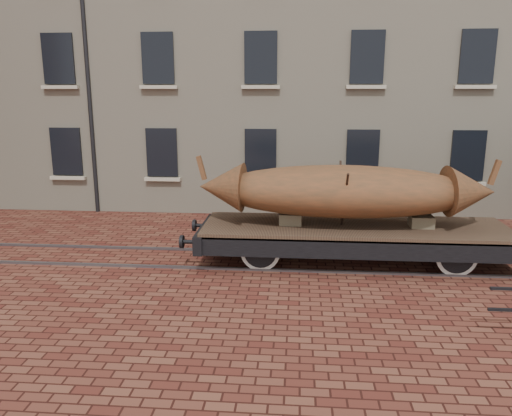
{
  "coord_description": "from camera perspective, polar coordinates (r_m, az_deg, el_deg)",
  "views": [
    {
      "loc": [
        -1.23,
        -12.31,
        4.34
      ],
      "look_at": [
        -2.29,
        0.5,
        1.3
      ],
      "focal_mm": 35.0,
      "sensor_mm": 36.0,
      "label": 1
    }
  ],
  "objects": [
    {
      "name": "ground",
      "position": [
        13.11,
        9.9,
        -6.23
      ],
      "size": [
        90.0,
        90.0,
        0.0
      ],
      "primitive_type": "plane",
      "color": "#4D1F18"
    },
    {
      "name": "iron_boat",
      "position": [
        12.6,
        9.92,
        1.94
      ],
      "size": [
        7.4,
        2.16,
        1.73
      ],
      "color": "brown",
      "rests_on": "flatcar_wagon"
    },
    {
      "name": "rail_track",
      "position": [
        13.1,
        9.91,
        -6.11
      ],
      "size": [
        30.0,
        1.52,
        0.06
      ],
      "color": "#59595E",
      "rests_on": "ground"
    },
    {
      "name": "flatcar_wagon",
      "position": [
        12.89,
        11.19,
        -2.84
      ],
      "size": [
        8.63,
        2.34,
        1.3
      ],
      "color": "brown",
      "rests_on": "ground"
    },
    {
      "name": "warehouse_cream",
      "position": [
        22.85,
        16.33,
        19.48
      ],
      "size": [
        40.0,
        10.19,
        14.0
      ],
      "color": "beige",
      "rests_on": "ground"
    }
  ]
}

